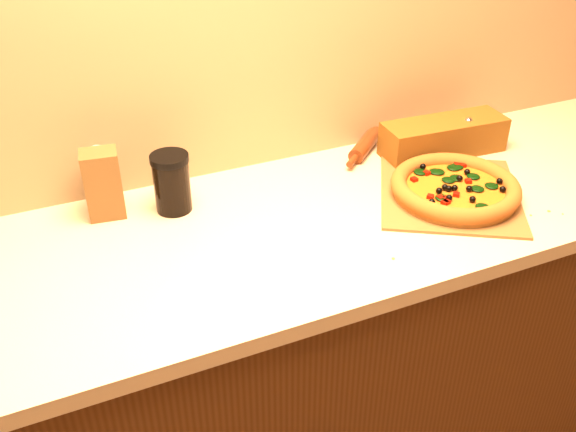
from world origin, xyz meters
The scene contains 10 objects.
cabinet centered at (0.00, 1.43, 0.43)m, with size 2.80×0.65×0.86m, color #47270F.
countertop centered at (0.00, 1.43, 0.88)m, with size 2.84×0.68×0.04m, color beige.
pizza_peel centered at (0.50, 1.40, 0.90)m, with size 0.51×0.56×0.01m.
pizza centered at (0.49, 1.37, 0.93)m, with size 0.33×0.33×0.05m.
pepper_grinder centered at (0.68, 1.58, 0.94)m, with size 0.06×0.06×0.11m.
rolling_pin centered at (0.43, 1.71, 0.92)m, with size 0.26×0.23×0.04m.
bread_bag centered at (0.61, 1.60, 0.95)m, with size 0.37×0.12×0.10m, color brown.
wine_glass centered at (-0.35, 1.69, 1.02)m, with size 0.07×0.07×0.17m.
paper_bag centered at (-0.36, 1.65, 0.99)m, with size 0.09×0.07×0.18m, color brown.
dark_jar centered at (-0.20, 1.61, 0.98)m, with size 0.10×0.10×0.15m.
Camera 1 is at (-0.50, 0.23, 1.76)m, focal length 40.00 mm.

